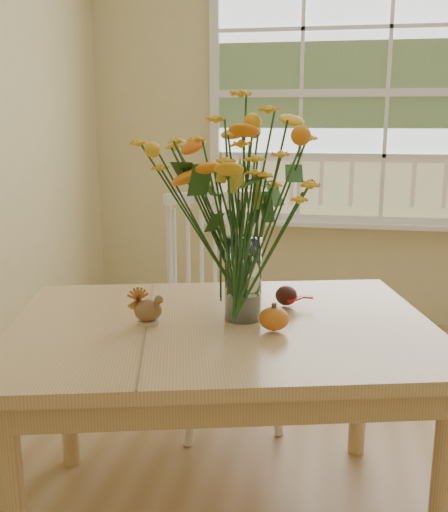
# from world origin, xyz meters

# --- Properties ---
(wall_back) EXTENTS (4.00, 0.02, 2.70)m
(wall_back) POSITION_xyz_m (0.00, 2.25, 1.35)
(wall_back) COLOR beige
(wall_back) RESTS_ON floor
(window) EXTENTS (2.42, 0.12, 1.74)m
(window) POSITION_xyz_m (0.00, 2.21, 1.53)
(window) COLOR silver
(window) RESTS_ON wall_back
(dining_table) EXTENTS (1.58, 1.30, 0.74)m
(dining_table) POSITION_xyz_m (-0.65, -0.05, 0.65)
(dining_table) COLOR tan
(dining_table) RESTS_ON floor
(windsor_chair) EXTENTS (0.63, 0.62, 1.03)m
(windsor_chair) POSITION_xyz_m (-0.81, 0.74, 0.58)
(windsor_chair) COLOR white
(windsor_chair) RESTS_ON floor
(flower_vase) EXTENTS (0.57, 0.57, 0.68)m
(flower_vase) POSITION_xyz_m (-0.59, 0.00, 1.15)
(flower_vase) COLOR white
(flower_vase) RESTS_ON dining_table
(pumpkin) EXTENTS (0.09, 0.09, 0.07)m
(pumpkin) POSITION_xyz_m (-0.48, -0.10, 0.77)
(pumpkin) COLOR orange
(pumpkin) RESTS_ON dining_table
(turkey_figurine) EXTENTS (0.11, 0.10, 0.11)m
(turkey_figurine) POSITION_xyz_m (-0.88, -0.11, 0.78)
(turkey_figurine) COLOR #CCB78C
(turkey_figurine) RESTS_ON dining_table
(dark_gourd) EXTENTS (0.13, 0.10, 0.07)m
(dark_gourd) POSITION_xyz_m (-0.46, 0.17, 0.77)
(dark_gourd) COLOR #38160F
(dark_gourd) RESTS_ON dining_table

